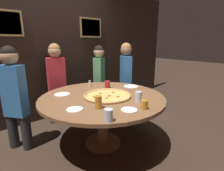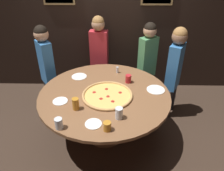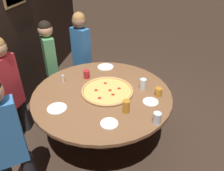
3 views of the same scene
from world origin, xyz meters
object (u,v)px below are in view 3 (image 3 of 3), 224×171
at_px(white_plate_left_side, 109,123).
at_px(diner_centre_back, 5,136).
at_px(drink_cup_far_left, 143,84).
at_px(white_plate_beside_cup, 105,67).
at_px(diner_side_left, 81,51).
at_px(white_plate_far_back, 57,108).
at_px(drink_cup_front_edge, 126,106).
at_px(drink_cup_far_right, 157,118).
at_px(white_plate_near_front, 151,102).
at_px(giant_pizza, 107,90).
at_px(dining_table, 102,100).
at_px(diner_far_left, 8,85).
at_px(drink_cup_near_left, 158,92).
at_px(drink_cup_centre_back, 87,74).
at_px(diner_far_right, 50,60).
at_px(condiment_shaker, 63,79).

bearing_deg(white_plate_left_side, diner_centre_back, 114.71).
bearing_deg(diner_centre_back, drink_cup_far_left, -172.50).
bearing_deg(white_plate_beside_cup, diner_side_left, 54.23).
bearing_deg(diner_centre_back, white_plate_far_back, -151.77).
relative_size(drink_cup_front_edge, diner_side_left, 0.10).
relative_size(drink_cup_far_right, diner_side_left, 0.09).
bearing_deg(white_plate_near_front, giant_pizza, 76.35).
distance_m(white_plate_left_side, diner_centre_back, 0.97).
distance_m(dining_table, white_plate_near_front, 0.61).
height_order(giant_pizza, diner_far_left, diner_far_left).
height_order(drink_cup_near_left, white_plate_near_front, drink_cup_near_left).
height_order(drink_cup_far_left, white_plate_near_front, drink_cup_far_left).
xyz_separation_m(drink_cup_near_left, diner_centre_back, (-1.00, 1.37, 0.02)).
bearing_deg(drink_cup_front_edge, diner_far_left, 83.63).
bearing_deg(dining_table, white_plate_near_front, -98.57).
bearing_deg(white_plate_beside_cup, white_plate_far_back, 162.71).
distance_m(dining_table, diner_side_left, 1.18).
bearing_deg(drink_cup_near_left, white_plate_near_front, 150.85).
relative_size(drink_cup_centre_back, white_plate_left_side, 0.63).
height_order(white_plate_beside_cup, white_plate_near_front, same).
xyz_separation_m(drink_cup_centre_back, white_plate_beside_cup, (0.36, -0.19, -0.05)).
bearing_deg(diner_far_right, condiment_shaker, 3.73).
height_order(drink_cup_front_edge, white_plate_beside_cup, drink_cup_front_edge).
bearing_deg(giant_pizza, white_plate_left_side, -167.14).
bearing_deg(diner_side_left, dining_table, -31.88).
bearing_deg(drink_cup_far_left, white_plate_beside_cup, 49.65).
relative_size(white_plate_left_side, white_plate_far_back, 0.84).
height_order(white_plate_left_side, diner_far_right, diner_far_right).
xyz_separation_m(diner_side_left, diner_far_right, (-0.35, 0.39, -0.03)).
bearing_deg(diner_far_left, white_plate_beside_cup, 135.27).
bearing_deg(diner_centre_back, white_plate_beside_cup, -146.39).
bearing_deg(white_plate_left_side, white_plate_beside_cup, 13.19).
distance_m(drink_cup_near_left, white_plate_beside_cup, 0.99).
relative_size(dining_table, white_plate_beside_cup, 7.11).
xyz_separation_m(drink_cup_near_left, drink_cup_far_right, (-0.50, 0.02, 0.01)).
height_order(drink_cup_front_edge, diner_side_left, diner_side_left).
height_order(giant_pizza, drink_cup_centre_back, drink_cup_centre_back).
xyz_separation_m(diner_far_right, diner_centre_back, (-1.60, -0.27, 0.01)).
bearing_deg(diner_side_left, diner_centre_back, -64.52).
bearing_deg(dining_table, diner_side_left, 29.06).
bearing_deg(drink_cup_far_right, drink_cup_centre_back, 51.27).
relative_size(giant_pizza, drink_cup_far_right, 5.26).
relative_size(white_plate_beside_cup, diner_side_left, 0.17).
bearing_deg(diner_side_left, drink_cup_front_edge, -26.89).
relative_size(dining_table, diner_side_left, 1.18).
relative_size(white_plate_far_back, condiment_shaker, 2.26).
bearing_deg(drink_cup_far_right, white_plate_near_front, 10.91).
relative_size(drink_cup_front_edge, white_plate_beside_cup, 0.61).
height_order(giant_pizza, drink_cup_front_edge, drink_cup_front_edge).
distance_m(drink_cup_centre_back, white_plate_far_back, 0.73).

